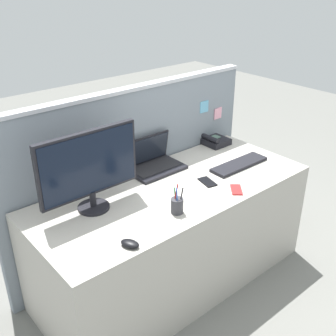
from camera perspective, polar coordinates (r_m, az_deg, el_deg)
ground_plane at (r=2.97m, az=0.65°, el=-14.94°), size 10.00×10.00×0.00m
desk at (r=2.74m, az=0.69°, el=-9.33°), size 1.81×0.76×0.72m
cubicle_divider at (r=2.88m, az=-4.76°, el=-1.07°), size 1.94×0.08×1.26m
desktop_monitor at (r=2.27m, az=-10.84°, el=0.14°), size 0.60×0.18×0.46m
laptop at (r=2.77m, az=-2.20°, el=0.95°), size 0.37×0.25×0.22m
desk_phone at (r=3.17m, az=6.52°, el=3.74°), size 0.18×0.17×0.08m
keyboard_main at (r=2.86m, az=9.80°, el=0.50°), size 0.45×0.14×0.02m
computer_mouse_right_hand at (r=2.06m, az=-5.29°, el=-10.38°), size 0.09×0.12×0.03m
pen_cup at (r=2.29m, az=1.26°, el=-5.17°), size 0.07×0.07×0.18m
cell_phone_black_slab at (r=2.62m, az=5.46°, el=-1.93°), size 0.10×0.14×0.01m
cell_phone_red_case at (r=2.56m, az=9.43°, el=-2.97°), size 0.13×0.14×0.01m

